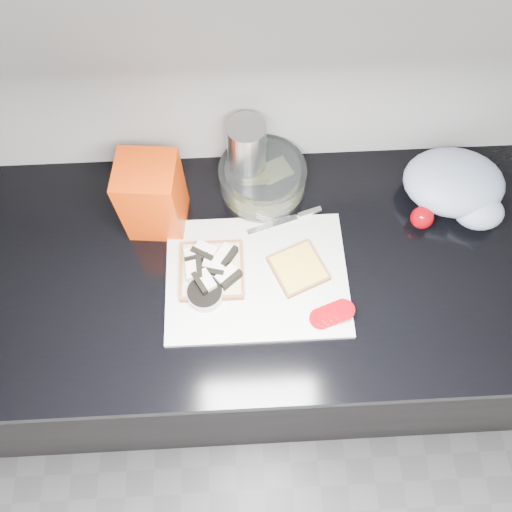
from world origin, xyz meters
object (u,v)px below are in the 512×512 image
(steel_canister, at_px, (247,157))
(bread_bag, at_px, (153,196))
(cutting_board, at_px, (257,277))
(glass_bowl, at_px, (262,180))

(steel_canister, bearing_deg, bread_bag, -156.38)
(cutting_board, xyz_separation_m, bread_bag, (-0.22, 0.16, 0.09))
(cutting_board, bearing_deg, bread_bag, 143.51)
(cutting_board, distance_m, glass_bowl, 0.24)
(cutting_board, bearing_deg, steel_canister, 92.14)
(bread_bag, distance_m, steel_canister, 0.23)
(glass_bowl, relative_size, bread_bag, 1.03)
(cutting_board, height_order, bread_bag, bread_bag)
(cutting_board, distance_m, bread_bag, 0.29)
(bread_bag, bearing_deg, cutting_board, -30.87)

